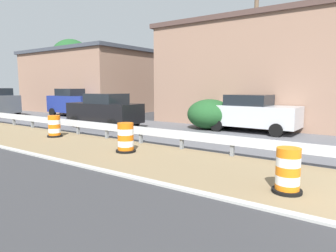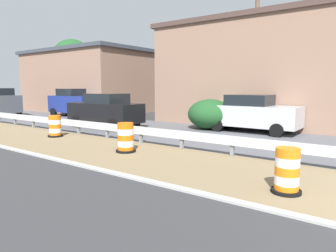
# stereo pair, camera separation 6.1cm
# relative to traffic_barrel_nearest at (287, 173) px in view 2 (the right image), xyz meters

# --- Properties ---
(traffic_barrel_nearest) EXTENTS (0.66, 0.66, 1.02)m
(traffic_barrel_nearest) POSITION_rel_traffic_barrel_nearest_xyz_m (0.00, 0.00, 0.00)
(traffic_barrel_nearest) COLOR orange
(traffic_barrel_nearest) RESTS_ON ground
(traffic_barrel_close) EXTENTS (0.72, 0.72, 1.06)m
(traffic_barrel_close) POSITION_rel_traffic_barrel_nearest_xyz_m (1.03, 5.90, 0.02)
(traffic_barrel_close) COLOR orange
(traffic_barrel_close) RESTS_ON ground
(traffic_barrel_mid) EXTENTS (0.69, 0.69, 1.01)m
(traffic_barrel_mid) POSITION_rel_traffic_barrel_nearest_xyz_m (1.52, 10.96, -0.00)
(traffic_barrel_mid) COLOR orange
(traffic_barrel_mid) RESTS_ON ground
(car_lead_near_lane) EXTENTS (2.18, 4.57, 1.96)m
(car_lead_near_lane) POSITION_rel_traffic_barrel_nearest_xyz_m (5.30, 11.61, 0.53)
(car_lead_near_lane) COLOR black
(car_lead_near_lane) RESTS_ON ground
(car_trailing_near_lane) EXTENTS (2.14, 4.70, 1.94)m
(car_trailing_near_lane) POSITION_rel_traffic_barrel_nearest_xyz_m (8.52, 4.04, 0.52)
(car_trailing_near_lane) COLOR silver
(car_trailing_near_lane) RESTS_ON ground
(car_distant_a) EXTENTS (2.13, 4.20, 2.19)m
(car_distant_a) POSITION_rel_traffic_barrel_nearest_xyz_m (8.43, 18.80, 0.63)
(car_distant_a) COLOR navy
(car_distant_a) RESTS_ON ground
(roadside_shop_near) EXTENTS (7.39, 12.16, 6.49)m
(roadside_shop_near) POSITION_rel_traffic_barrel_nearest_xyz_m (13.09, 5.47, 2.80)
(roadside_shop_near) COLOR #93705B
(roadside_shop_near) RESTS_ON ground
(roadside_shop_far) EXTENTS (9.29, 12.27, 5.75)m
(roadside_shop_far) POSITION_rel_traffic_barrel_nearest_xyz_m (13.61, 22.14, 2.43)
(roadside_shop_far) COLOR #93705B
(roadside_shop_far) RESTS_ON ground
(utility_pole_near) EXTENTS (0.24, 1.80, 8.53)m
(utility_pole_near) POSITION_rel_traffic_barrel_nearest_xyz_m (10.70, 4.77, 3.96)
(utility_pole_near) COLOR brown
(utility_pole_near) RESTS_ON ground
(bush_roadside) EXTENTS (2.49, 2.49, 1.66)m
(bush_roadside) POSITION_rel_traffic_barrel_nearest_xyz_m (8.20, 6.31, 0.37)
(bush_roadside) COLOR #1E4C23
(bush_roadside) RESTS_ON ground
(tree_roadside) EXTENTS (3.74, 3.74, 6.95)m
(tree_roadside) POSITION_rel_traffic_barrel_nearest_xyz_m (12.29, 23.84, 4.77)
(tree_roadside) COLOR #4C3D2D
(tree_roadside) RESTS_ON ground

